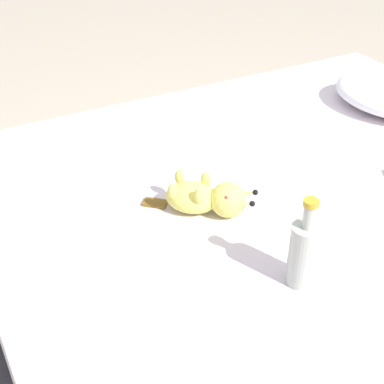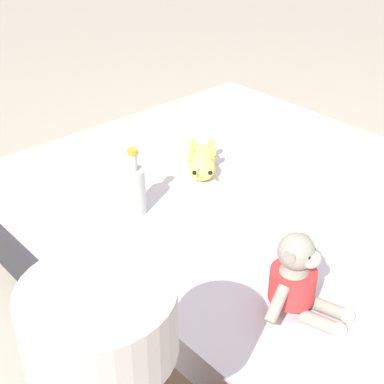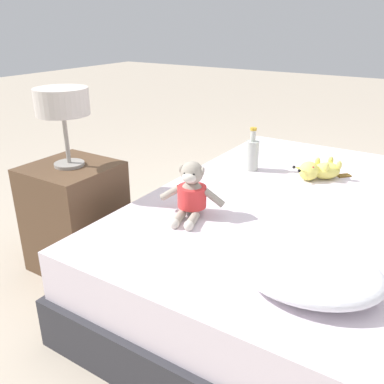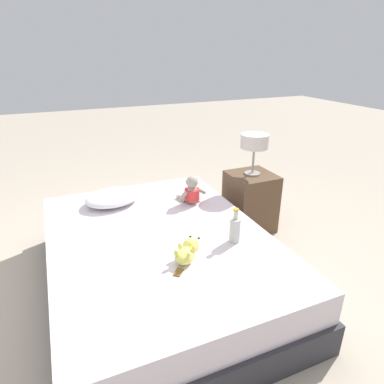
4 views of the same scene
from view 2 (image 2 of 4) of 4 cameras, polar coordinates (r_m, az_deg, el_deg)
name	(u,v)px [view 2 (image 2 of 4)]	position (r m, az deg, el deg)	size (l,w,h in m)	color
ground_plane	(272,287)	(2.22, 8.24, -9.64)	(16.00, 16.00, 0.00)	#B7A893
bed	(276,246)	(2.10, 8.65, -5.45)	(1.45, 1.94, 0.41)	#2D2D33
plush_monkey	(297,281)	(1.47, 10.70, -8.92)	(0.28, 0.24, 0.24)	#9E9384
plush_yellow_creature	(202,161)	(2.09, 1.00, 3.23)	(0.26, 0.28, 0.10)	#EAE066
glass_bottle	(135,189)	(1.84, -5.89, 0.30)	(0.07, 0.07, 0.24)	#B7BCB2
bedside_lamp	(100,327)	(0.88, -9.45, -13.52)	(0.24, 0.24, 0.36)	gray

